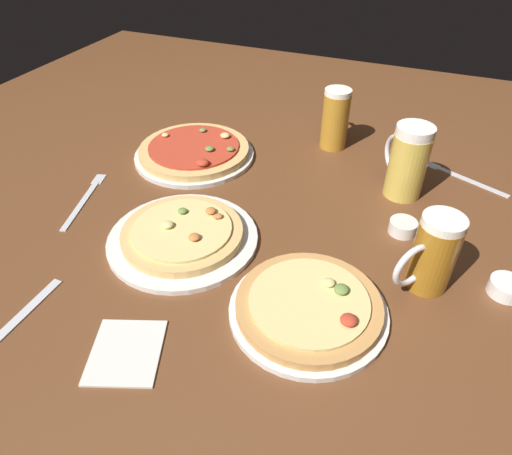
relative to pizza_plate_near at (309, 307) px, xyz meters
name	(u,v)px	position (x,y,z in m)	size (l,w,h in m)	color
ground_plane	(256,240)	(-0.17, 0.17, -0.03)	(2.40, 2.40, 0.03)	brown
pizza_plate_near	(309,307)	(0.00, 0.00, 0.00)	(0.29, 0.29, 0.05)	silver
pizza_plate_far	(194,152)	(-0.46, 0.42, 0.00)	(0.33, 0.33, 0.05)	silver
pizza_plate_side	(183,235)	(-0.31, 0.09, 0.00)	(0.32, 0.32, 0.05)	silver
beer_mug_dark	(335,118)	(-0.12, 0.63, 0.07)	(0.07, 0.13, 0.17)	#B27A23
beer_mug_amber	(432,254)	(0.18, 0.15, 0.06)	(0.10, 0.12, 0.16)	#9E6619
beer_mug_pale	(407,161)	(0.09, 0.46, 0.07)	(0.11, 0.13, 0.18)	gold
ramekin_sauce	(403,227)	(0.12, 0.30, 0.00)	(0.06, 0.06, 0.03)	silver
ramekin_butter	(506,288)	(0.33, 0.19, 0.00)	(0.06, 0.06, 0.03)	white
napkin_folded	(126,351)	(-0.25, -0.20, -0.01)	(0.11, 0.13, 0.01)	silver
fork_left	(462,177)	(0.23, 0.59, -0.01)	(0.22, 0.11, 0.01)	silver
knife_right	(15,322)	(-0.47, -0.22, -0.01)	(0.02, 0.22, 0.01)	silver
fork_spare	(85,198)	(-0.60, 0.14, -0.01)	(0.09, 0.23, 0.01)	silver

